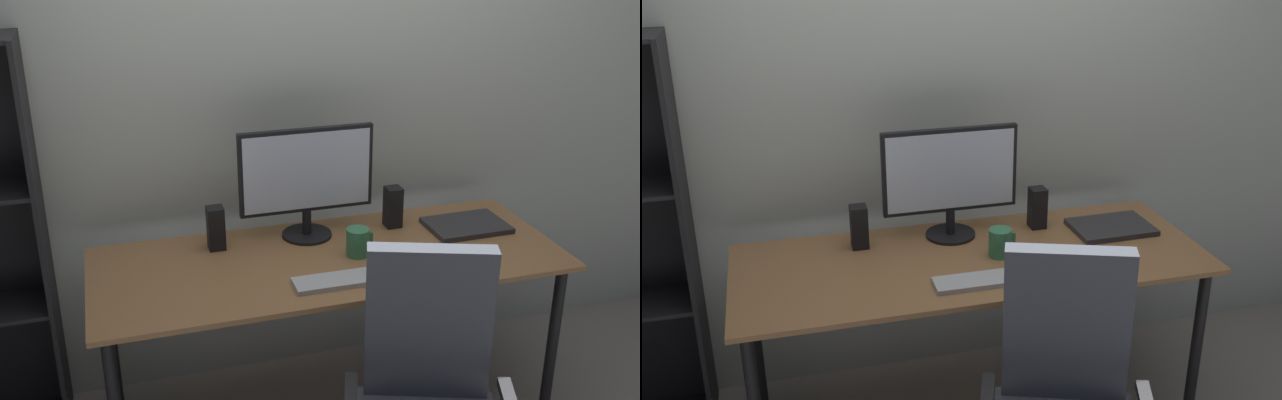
{
  "view_description": "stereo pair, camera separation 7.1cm",
  "coord_description": "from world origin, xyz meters",
  "views": [
    {
      "loc": [
        -0.76,
        -2.38,
        1.98
      ],
      "look_at": [
        -0.04,
        -0.02,
        0.99
      ],
      "focal_mm": 41.33,
      "sensor_mm": 36.0,
      "label": 1
    },
    {
      "loc": [
        -0.69,
        -2.4,
        1.98
      ],
      "look_at": [
        -0.04,
        -0.02,
        0.99
      ],
      "focal_mm": 41.33,
      "sensor_mm": 36.0,
      "label": 2
    }
  ],
  "objects": [
    {
      "name": "desk",
      "position": [
        0.0,
        0.0,
        0.66
      ],
      "size": [
        1.78,
        0.7,
        0.74
      ],
      "color": "olive",
      "rests_on": "ground"
    },
    {
      "name": "speaker_right",
      "position": [
        0.34,
        0.2,
        0.82
      ],
      "size": [
        0.06,
        0.07,
        0.17
      ],
      "primitive_type": "cube",
      "color": "black",
      "rests_on": "desk"
    },
    {
      "name": "coffee_mug",
      "position": [
        0.11,
        -0.02,
        0.79
      ],
      "size": [
        0.1,
        0.09,
        0.11
      ],
      "color": "#387F51",
      "rests_on": "desk"
    },
    {
      "name": "keyboard",
      "position": [
        -0.05,
        -0.21,
        0.75
      ],
      "size": [
        0.29,
        0.11,
        0.02
      ],
      "primitive_type": "cube",
      "rotation": [
        0.0,
        0.0,
        -0.01
      ],
      "color": "#B7BABC",
      "rests_on": "desk"
    },
    {
      "name": "laptop",
      "position": [
        0.62,
        0.09,
        0.75
      ],
      "size": [
        0.32,
        0.24,
        0.02
      ],
      "primitive_type": "cube",
      "rotation": [
        0.0,
        0.0,
        0.02
      ],
      "color": "#2D2D30",
      "rests_on": "desk"
    },
    {
      "name": "mouse",
      "position": [
        0.17,
        -0.19,
        0.76
      ],
      "size": [
        0.07,
        0.1,
        0.03
      ],
      "primitive_type": "cube",
      "rotation": [
        0.0,
        0.0,
        0.11
      ],
      "color": "black",
      "rests_on": "desk"
    },
    {
      "name": "back_wall",
      "position": [
        0.0,
        0.52,
        1.3
      ],
      "size": [
        6.4,
        0.1,
        2.6
      ],
      "primitive_type": "cube",
      "color": "beige",
      "rests_on": "ground"
    },
    {
      "name": "monitor",
      "position": [
        -0.03,
        0.21,
        1.0
      ],
      "size": [
        0.54,
        0.2,
        0.45
      ],
      "color": "black",
      "rests_on": "desk"
    },
    {
      "name": "speaker_left",
      "position": [
        -0.39,
        0.2,
        0.82
      ],
      "size": [
        0.06,
        0.07,
        0.17
      ],
      "primitive_type": "cube",
      "color": "black",
      "rests_on": "desk"
    }
  ]
}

